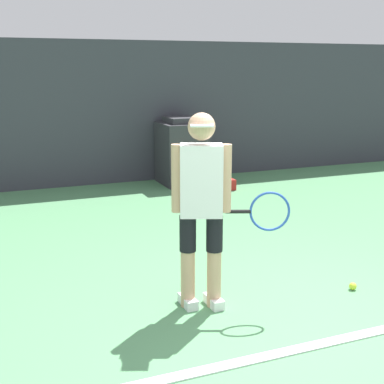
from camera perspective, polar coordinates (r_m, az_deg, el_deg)
ground_plane at (r=4.24m, az=10.80°, el=-14.90°), size 24.00×24.00×0.00m
back_wall at (r=9.27m, az=-9.09°, el=8.30°), size 24.00×0.10×2.42m
court_baseline at (r=4.10m, az=12.22°, el=-15.87°), size 21.60×0.10×0.01m
tennis_player at (r=4.33m, az=1.18°, el=-1.14°), size 0.91×0.44×1.63m
tennis_ball at (r=5.15m, az=16.78°, el=-9.60°), size 0.07×0.07×0.07m
covered_chair at (r=9.21m, az=-1.10°, el=4.30°), size 0.73×0.80×1.15m
equipment_bag at (r=8.73m, az=2.17°, el=0.70°), size 0.75×0.26×0.17m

